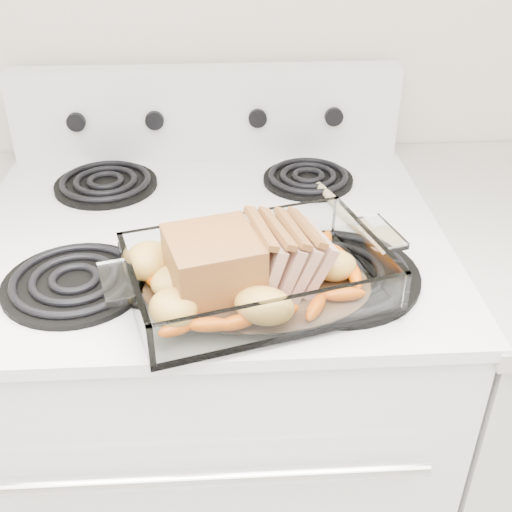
{
  "coord_description": "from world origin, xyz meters",
  "views": [
    {
      "loc": [
        0.03,
        0.72,
        1.48
      ],
      "look_at": [
        0.07,
        1.47,
        0.99
      ],
      "focal_mm": 45.0,
      "sensor_mm": 36.0,
      "label": 1
    }
  ],
  "objects": [
    {
      "name": "electric_range",
      "position": [
        0.0,
        1.66,
        0.48
      ],
      "size": [
        0.78,
        0.7,
        1.12
      ],
      "color": "white",
      "rests_on": "ground"
    },
    {
      "name": "pork_roast",
      "position": [
        0.04,
        1.45,
        1.0
      ],
      "size": [
        0.22,
        0.12,
        0.09
      ],
      "rotation": [
        0.0,
        0.0,
        -0.27
      ],
      "color": "brown",
      "rests_on": "baking_dish"
    },
    {
      "name": "wooden_spoon",
      "position": [
        0.26,
        1.62,
        0.94
      ],
      "size": [
        0.11,
        0.24,
        0.02
      ],
      "rotation": [
        0.0,
        0.0,
        0.32
      ],
      "color": "tan",
      "rests_on": "electric_range"
    },
    {
      "name": "baking_dish",
      "position": [
        0.07,
        1.45,
        0.96
      ],
      "size": [
        0.35,
        0.23,
        0.07
      ],
      "rotation": [
        0.0,
        0.0,
        0.27
      ],
      "color": "silver",
      "rests_on": "electric_range"
    },
    {
      "name": "roast_vegetables",
      "position": [
        0.07,
        1.49,
        0.97
      ],
      "size": [
        0.38,
        0.21,
        0.05
      ],
      "rotation": [
        0.0,
        0.0,
        -0.07
      ],
      "color": "#C74D00",
      "rests_on": "baking_dish"
    }
  ]
}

